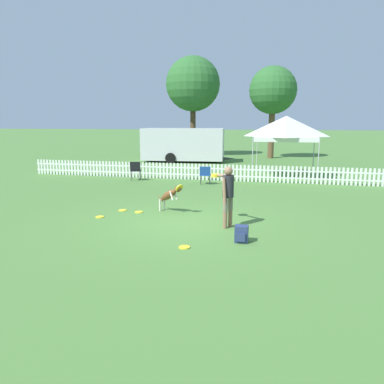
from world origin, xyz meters
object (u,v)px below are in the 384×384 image
tree_left_grove (273,91)px  tree_right_grove (193,84)px  frisbee_far_scatter (123,210)px  leaping_dog (170,195)px  handler_person (227,190)px  frisbee_midfield (100,217)px  frisbee_near_handler (139,212)px  canopy_tent_main (286,128)px  backpack_on_grass (241,234)px  frisbee_near_dog (184,247)px  equipment_trailer (183,144)px  folding_chair_blue_left (205,174)px  folding_chair_center (135,169)px

tree_left_grove → tree_right_grove: size_ratio=0.87×
frisbee_far_scatter → leaping_dog: bearing=5.4°
handler_person → frisbee_midfield: size_ratio=6.35×
frisbee_midfield → tree_right_grove: bearing=95.9°
frisbee_midfield → tree_right_grove: (-2.03, 19.53, 5.45)m
frisbee_midfield → frisbee_far_scatter: 0.94m
frisbee_near_handler → canopy_tent_main: canopy_tent_main is taller
backpack_on_grass → tree_right_grove: bearing=106.4°
leaping_dog → frisbee_near_dog: bearing=54.9°
handler_person → equipment_trailer: 15.97m
canopy_tent_main → backpack_on_grass: bearing=-94.8°
frisbee_near_handler → tree_left_grove: 18.99m
frisbee_midfield → frisbee_far_scatter: size_ratio=1.00×
tree_left_grove → tree_right_grove: tree_right_grove is taller
handler_person → frisbee_far_scatter: size_ratio=6.35×
equipment_trailer → frisbee_near_handler: bearing=-86.5°
equipment_trailer → tree_left_grove: bearing=28.9°
frisbee_midfield → folding_chair_blue_left: folding_chair_blue_left is taller
handler_person → backpack_on_grass: (0.50, -1.13, -0.78)m
equipment_trailer → folding_chair_blue_left: bearing=-75.6°
handler_person → canopy_tent_main: size_ratio=0.53×
frisbee_far_scatter → tree_right_grove: 19.56m
equipment_trailer → tree_right_grove: bearing=89.4°
handler_person → tree_right_grove: 20.95m
frisbee_midfield → tree_right_grove: tree_right_grove is taller
tree_left_grove → handler_person: bearing=-91.2°
frisbee_near_dog → backpack_on_grass: size_ratio=0.65×
frisbee_midfield → folding_chair_center: folding_chair_center is taller
handler_person → leaping_dog: size_ratio=1.48×
frisbee_far_scatter → folding_chair_blue_left: bearing=74.9°
handler_person → folding_chair_center: bearing=70.3°
frisbee_near_handler → frisbee_far_scatter: (-0.56, 0.09, 0.00)m
leaping_dog → folding_chair_center: bearing=-116.5°
frisbee_midfield → folding_chair_blue_left: bearing=74.4°
leaping_dog → canopy_tent_main: bearing=-169.0°
equipment_trailer → tree_left_grove: 7.74m
frisbee_near_dog → equipment_trailer: 17.53m
leaping_dog → folding_chair_blue_left: leaping_dog is taller
frisbee_far_scatter → equipment_trailer: (-1.87, 14.07, 1.17)m
frisbee_far_scatter → equipment_trailer: size_ratio=0.04×
frisbee_near_dog → canopy_tent_main: canopy_tent_main is taller
canopy_tent_main → folding_chair_center: bearing=-156.4°
frisbee_near_dog → tree_right_grove: size_ratio=0.03×
frisbee_near_handler → frisbee_near_dog: (2.12, -2.73, 0.00)m
frisbee_near_handler → equipment_trailer: equipment_trailer is taller
leaping_dog → frisbee_far_scatter: 1.54m
folding_chair_center → backpack_on_grass: bearing=109.3°
backpack_on_grass → canopy_tent_main: (0.90, 10.65, 2.14)m
folding_chair_blue_left → folding_chair_center: bearing=-14.1°
leaping_dog → equipment_trailer: size_ratio=0.17×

